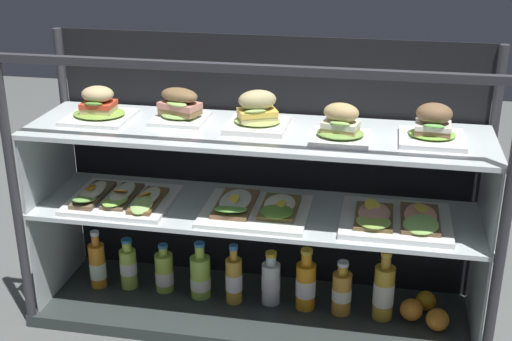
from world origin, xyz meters
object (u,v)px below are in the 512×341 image
at_px(plated_roll_sandwich_far_right, 99,108).
at_px(juice_bottle_front_second, 271,281).
at_px(juice_bottle_front_middle, 128,267).
at_px(juice_bottle_back_center, 164,272).
at_px(open_sandwich_tray_right_of_center, 121,198).
at_px(juice_bottle_front_left_end, 98,265).
at_px(plated_roll_sandwich_near_right_corner, 256,114).
at_px(juice_bottle_front_fourth, 342,292).
at_px(orange_fruit_beside_bottles, 438,320).
at_px(orange_fruit_rolled_forward, 426,301).
at_px(juice_bottle_back_left, 234,279).
at_px(open_sandwich_tray_near_left_corner, 255,208).
at_px(open_sandwich_tray_far_left, 397,219).
at_px(plated_roll_sandwich_far_left, 341,127).
at_px(plated_roll_sandwich_mid_right, 433,128).
at_px(plated_roll_sandwich_near_left_corner, 180,108).
at_px(orange_fruit_near_left_post, 411,310).
at_px(juice_bottle_front_right_end, 384,291).
at_px(juice_bottle_tucked_behind, 200,276).
at_px(juice_bottle_back_right, 306,284).

height_order(plated_roll_sandwich_far_right, juice_bottle_front_second, plated_roll_sandwich_far_right).
relative_size(juice_bottle_front_middle, juice_bottle_back_center, 1.05).
bearing_deg(open_sandwich_tray_right_of_center, juice_bottle_front_left_end, 155.45).
relative_size(plated_roll_sandwich_near_right_corner, juice_bottle_front_fourth, 0.96).
relative_size(plated_roll_sandwich_far_right, orange_fruit_beside_bottles, 2.74).
relative_size(open_sandwich_tray_right_of_center, juice_bottle_back_center, 1.85).
height_order(juice_bottle_front_left_end, juice_bottle_front_middle, juice_bottle_front_left_end).
bearing_deg(orange_fruit_rolled_forward, juice_bottle_front_middle, -177.23).
bearing_deg(juice_bottle_back_left, open_sandwich_tray_near_left_corner, -27.05).
bearing_deg(plated_roll_sandwich_near_right_corner, open_sandwich_tray_far_left, -6.53).
bearing_deg(juice_bottle_back_center, plated_roll_sandwich_near_right_corner, -2.67).
distance_m(plated_roll_sandwich_far_left, open_sandwich_tray_near_left_corner, 0.40).
height_order(open_sandwich_tray_near_left_corner, open_sandwich_tray_far_left, open_sandwich_tray_far_left).
xyz_separation_m(plated_roll_sandwich_mid_right, juice_bottle_front_left_end, (-1.12, 0.02, -0.60)).
distance_m(open_sandwich_tray_near_left_corner, juice_bottle_front_fourth, 0.42).
xyz_separation_m(plated_roll_sandwich_near_left_corner, open_sandwich_tray_far_left, (0.71, -0.08, -0.30)).
bearing_deg(plated_roll_sandwich_far_right, open_sandwich_tray_near_left_corner, -5.20).
bearing_deg(juice_bottle_front_middle, plated_roll_sandwich_near_right_corner, -1.58).
height_order(plated_roll_sandwich_near_left_corner, orange_fruit_near_left_post, plated_roll_sandwich_near_left_corner).
relative_size(plated_roll_sandwich_far_right, juice_bottle_front_middle, 1.07).
distance_m(open_sandwich_tray_right_of_center, juice_bottle_front_middle, 0.32).
relative_size(plated_roll_sandwich_near_left_corner, juice_bottle_front_right_end, 0.69).
bearing_deg(open_sandwich_tray_far_left, plated_roll_sandwich_mid_right, 18.42).
relative_size(juice_bottle_front_left_end, juice_bottle_front_middle, 1.15).
bearing_deg(open_sandwich_tray_near_left_corner, open_sandwich_tray_right_of_center, -178.50).
distance_m(plated_roll_sandwich_far_right, juice_bottle_tucked_behind, 0.68).
relative_size(plated_roll_sandwich_mid_right, juice_bottle_back_right, 0.86).
bearing_deg(open_sandwich_tray_far_left, orange_fruit_near_left_post, 31.09).
bearing_deg(juice_bottle_front_second, juice_bottle_front_fourth, -3.91).
height_order(plated_roll_sandwich_far_left, juice_bottle_back_left, plated_roll_sandwich_far_left).
xyz_separation_m(plated_roll_sandwich_near_right_corner, open_sandwich_tray_near_left_corner, (0.01, -0.05, -0.30)).
relative_size(open_sandwich_tray_far_left, juice_bottle_front_right_end, 1.37).
distance_m(open_sandwich_tray_right_of_center, open_sandwich_tray_far_left, 0.90).
bearing_deg(plated_roll_sandwich_far_right, juice_bottle_front_right_end, -0.32).
bearing_deg(open_sandwich_tray_far_left, juice_bottle_front_left_end, 177.28).
bearing_deg(plated_roll_sandwich_far_left, juice_bottle_front_fourth, 65.68).
relative_size(juice_bottle_front_middle, juice_bottle_front_second, 0.98).
height_order(juice_bottle_back_center, juice_bottle_front_fourth, juice_bottle_front_fourth).
relative_size(plated_roll_sandwich_mid_right, orange_fruit_near_left_post, 2.53).
bearing_deg(juice_bottle_front_left_end, juice_bottle_front_fourth, -0.31).
xyz_separation_m(plated_roll_sandwich_near_right_corner, juice_bottle_front_left_end, (-0.58, -0.00, -0.60)).
distance_m(plated_roll_sandwich_far_left, open_sandwich_tray_far_left, 0.35).
distance_m(plated_roll_sandwich_mid_right, juice_bottle_front_fourth, 0.65).
relative_size(open_sandwich_tray_far_left, juice_bottle_front_fourth, 1.74).
distance_m(plated_roll_sandwich_mid_right, juice_bottle_back_right, 0.70).
height_order(plated_roll_sandwich_mid_right, orange_fruit_near_left_post, plated_roll_sandwich_mid_right).
height_order(plated_roll_sandwich_near_right_corner, juice_bottle_front_left_end, plated_roll_sandwich_near_right_corner).
relative_size(juice_bottle_front_second, orange_fruit_rolled_forward, 2.88).
relative_size(juice_bottle_front_middle, juice_bottle_back_left, 0.87).
relative_size(plated_roll_sandwich_far_left, juice_bottle_front_middle, 0.91).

